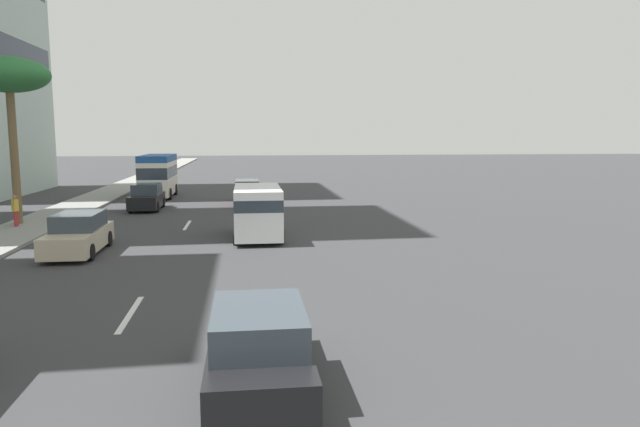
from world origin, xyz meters
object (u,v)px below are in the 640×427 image
at_px(car_second, 79,234).
at_px(van_fourth, 258,209).
at_px(pedestrian_mid_block, 15,209).
at_px(palm_tree, 9,78).
at_px(minibus_lead, 158,174).
at_px(car_seventh, 247,192).
at_px(car_fifth, 147,198).
at_px(car_third, 259,348).

height_order(car_second, van_fourth, van_fourth).
relative_size(pedestrian_mid_block, palm_tree, 0.19).
relative_size(minibus_lead, van_fourth, 1.23).
xyz_separation_m(minibus_lead, van_fourth, (-18.45, -7.02, -0.40)).
relative_size(car_second, car_seventh, 0.97).
bearing_deg(car_seventh, pedestrian_mid_block, 129.73).
relative_size(minibus_lead, pedestrian_mid_block, 3.88).
relative_size(car_second, palm_tree, 0.55).
bearing_deg(pedestrian_mid_block, car_seventh, -95.51).
relative_size(car_second, car_fifth, 1.12).
xyz_separation_m(minibus_lead, car_second, (-20.96, 0.09, -0.97)).
bearing_deg(pedestrian_mid_block, car_second, 170.82).
xyz_separation_m(minibus_lead, pedestrian_mid_block, (-14.43, 4.84, -0.73)).
bearing_deg(car_second, pedestrian_mid_block, -143.94).
bearing_deg(minibus_lead, van_fourth, 20.83).
bearing_deg(car_third, pedestrian_mid_block, 30.18).
bearing_deg(car_fifth, minibus_lead, -177.36).
bearing_deg(minibus_lead, pedestrian_mid_block, -18.54).
height_order(car_third, car_seventh, car_seventh).
bearing_deg(pedestrian_mid_block, palm_tree, -31.67).
height_order(car_second, car_seventh, car_seventh).
bearing_deg(van_fourth, minibus_lead, 20.83).
bearing_deg(van_fourth, car_second, 109.40).
distance_m(car_second, palm_tree, 11.25).
height_order(car_fifth, palm_tree, palm_tree).
distance_m(minibus_lead, van_fourth, 19.75).
bearing_deg(car_fifth, car_third, 13.32).
bearing_deg(pedestrian_mid_block, minibus_lead, -63.78).
xyz_separation_m(car_third, pedestrian_mid_block, (19.84, 11.54, 0.25)).
bearing_deg(minibus_lead, car_second, -0.24).
height_order(car_third, van_fourth, van_fourth).
height_order(van_fourth, pedestrian_mid_block, van_fourth).
xyz_separation_m(car_fifth, palm_tree, (-6.00, 5.42, 6.70)).
distance_m(minibus_lead, car_third, 34.93).
xyz_separation_m(car_second, palm_tree, (7.53, 4.99, 6.71)).
height_order(minibus_lead, car_fifth, minibus_lead).
distance_m(car_fifth, car_seventh, 6.72).
relative_size(car_third, palm_tree, 0.54).
bearing_deg(car_second, car_third, 27.02).
relative_size(car_third, pedestrian_mid_block, 2.88).
xyz_separation_m(van_fourth, pedestrian_mid_block, (4.02, 11.86, -0.33)).
bearing_deg(car_fifth, palm_tree, -42.10).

